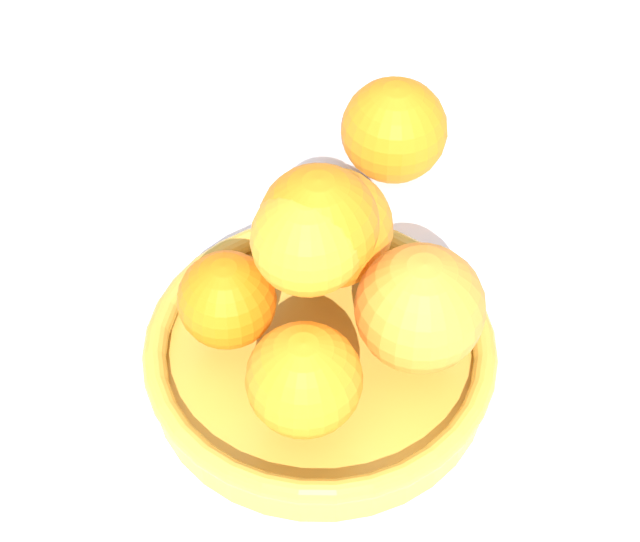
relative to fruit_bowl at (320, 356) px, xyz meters
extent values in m
plane|color=silver|center=(0.00, 0.00, -0.02)|extent=(4.00, 4.00, 0.00)
cylinder|color=gold|center=(0.00, 0.00, -0.01)|extent=(0.23, 0.23, 0.02)
torus|color=gold|center=(0.00, 0.00, 0.01)|extent=(0.24, 0.24, 0.02)
sphere|color=orange|center=(0.06, -0.01, 0.06)|extent=(0.08, 0.08, 0.08)
sphere|color=orange|center=(0.01, 0.06, 0.06)|extent=(0.08, 0.08, 0.08)
sphere|color=orange|center=(-0.06, 0.01, 0.05)|extent=(0.06, 0.06, 0.06)
sphere|color=orange|center=(-0.01, -0.06, 0.05)|extent=(0.07, 0.07, 0.07)
sphere|color=orange|center=(0.00, 0.01, 0.12)|extent=(0.07, 0.07, 0.07)
sphere|color=orange|center=(-0.01, 0.00, 0.11)|extent=(0.07, 0.07, 0.07)
sphere|color=orange|center=(0.08, 0.20, 0.02)|extent=(0.08, 0.08, 0.08)
camera|label=1|loc=(-0.04, -0.43, 0.57)|focal=60.00mm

